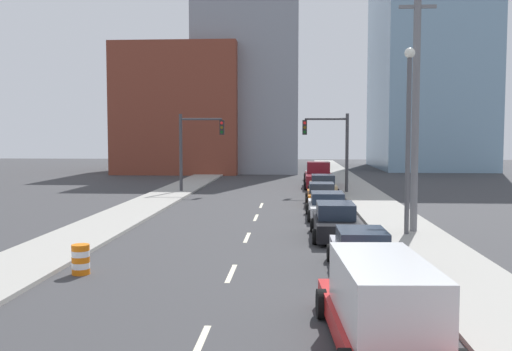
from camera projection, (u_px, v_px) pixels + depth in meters
name	position (u px, v px, depth m)	size (l,w,h in m)	color
sidewalk_left	(190.00, 184.00, 50.31)	(3.13, 92.82, 0.14)	#9E9B93
sidewalk_right	(352.00, 185.00, 49.41)	(3.13, 92.82, 0.14)	#9E9B93
lane_stripe_at_8m	(200.00, 345.00, 11.95)	(0.16, 2.40, 0.01)	beige
lane_stripe_at_15m	(231.00, 273.00, 18.13)	(0.16, 2.40, 0.01)	beige
lane_stripe_at_21m	(247.00, 237.00, 24.46)	(0.16, 2.40, 0.01)	beige
lane_stripe_at_27m	(256.00, 218.00, 30.33)	(0.16, 2.40, 0.01)	beige
lane_stripe_at_32m	(261.00, 205.00, 35.56)	(0.16, 2.40, 0.01)	beige
building_brick_left	(185.00, 111.00, 69.16)	(14.00, 16.00, 14.58)	brown
building_office_center	(250.00, 70.00, 72.28)	(12.00, 20.00, 25.16)	gray
building_glass_right	(428.00, 33.00, 74.43)	(13.00, 20.00, 35.27)	#7A9EB7
traffic_signal_left	(193.00, 143.00, 43.13)	(3.44, 0.35, 5.99)	#38383D
traffic_signal_right	(334.00, 143.00, 42.45)	(3.44, 0.35, 5.99)	#38383D
utility_pole_right_mid	(416.00, 110.00, 24.90)	(1.60, 0.32, 10.73)	slate
traffic_barrel	(81.00, 259.00, 17.98)	(0.56, 0.56, 0.95)	orange
street_lamp	(408.00, 128.00, 24.24)	(0.44, 0.44, 8.07)	#4C4C51
box_truck_red	(382.00, 307.00, 11.53)	(2.46, 6.26, 1.91)	red
sedan_silver	(362.00, 252.00, 18.31)	(2.05, 4.54, 1.37)	#B2B2BC
sedan_black	(335.00, 222.00, 24.29)	(2.06, 4.80, 1.52)	black
sedan_white	(327.00, 206.00, 30.09)	(2.19, 4.69, 1.38)	silver
sedan_orange	(321.00, 195.00, 35.52)	(2.05, 4.43, 1.42)	orange
sedan_tan	(323.00, 186.00, 41.22)	(2.18, 4.47, 1.53)	tan
pickup_truck_maroon	(319.00, 177.00, 47.55)	(2.47, 6.28, 2.12)	maroon
sedan_gray	(316.00, 174.00, 54.03)	(2.29, 4.58, 1.54)	slate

